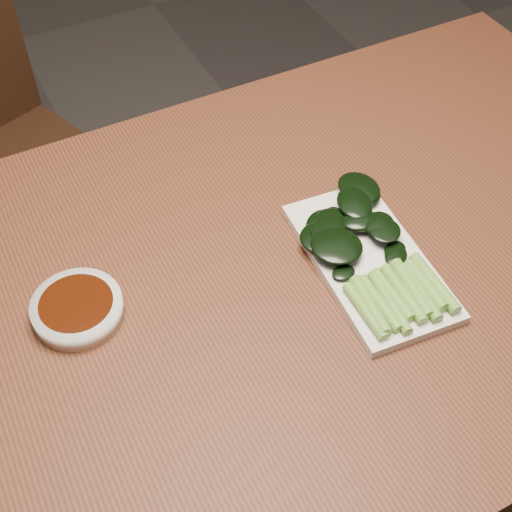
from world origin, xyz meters
The scene contains 5 objects.
ground centered at (0.00, 0.00, 0.00)m, with size 6.00×6.00×0.00m, color #312E2E.
table centered at (0.00, 0.00, 0.68)m, with size 1.40×0.80×0.75m.
sauce_bowl centered at (-0.24, 0.05, 0.76)m, with size 0.12×0.12×0.03m.
serving_plate centered at (0.14, -0.05, 0.76)m, with size 0.16×0.28×0.01m.
gai_lan centered at (0.14, -0.04, 0.77)m, with size 0.17×0.28×0.02m.
Camera 1 is at (-0.29, -0.54, 1.49)m, focal length 50.00 mm.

